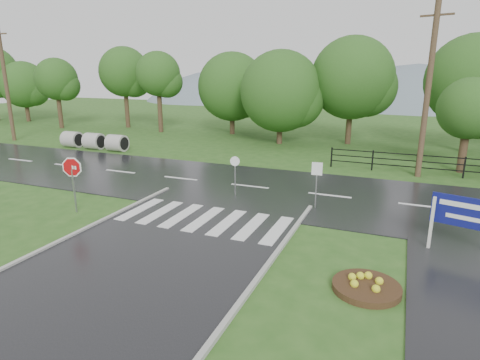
% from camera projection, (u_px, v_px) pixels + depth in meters
% --- Properties ---
extents(ground, '(120.00, 120.00, 0.00)m').
position_uv_depth(ground, '(122.00, 280.00, 11.26)').
color(ground, '#2C561C').
rests_on(ground, ground).
extents(main_road, '(90.00, 8.00, 0.04)m').
position_uv_depth(main_road, '(250.00, 187.00, 20.18)').
color(main_road, black).
rests_on(main_road, ground).
extents(walkway, '(2.20, 11.00, 0.04)m').
position_uv_depth(walkway, '(447.00, 272.00, 11.71)').
color(walkway, '#252527').
rests_on(walkway, ground).
extents(crosswalk, '(6.50, 2.80, 0.02)m').
position_uv_depth(crosswalk, '(204.00, 219.00, 15.70)').
color(crosswalk, silver).
rests_on(crosswalk, ground).
extents(fence_west, '(9.58, 0.08, 1.20)m').
position_uv_depth(fence_west, '(417.00, 162.00, 22.49)').
color(fence_west, black).
rests_on(fence_west, ground).
extents(hills, '(102.00, 48.00, 48.00)m').
position_uv_depth(hills, '(377.00, 192.00, 72.05)').
color(hills, slate).
rests_on(hills, ground).
extents(treeline, '(83.20, 5.20, 10.00)m').
position_uv_depth(treeline, '(324.00, 143.00, 32.29)').
color(treeline, '#224E18').
rests_on(treeline, ground).
extents(culvert_pipes, '(5.50, 1.20, 1.20)m').
position_uv_depth(culvert_pipes, '(94.00, 141.00, 29.74)').
color(culvert_pipes, '#9E9B93').
rests_on(culvert_pipes, ground).
extents(stop_sign, '(1.06, 0.33, 2.47)m').
position_uv_depth(stop_sign, '(72.00, 172.00, 16.13)').
color(stop_sign, '#939399').
rests_on(stop_sign, ground).
extents(estate_billboard, '(2.10, 0.61, 1.89)m').
position_uv_depth(estate_billboard, '(468.00, 216.00, 12.48)').
color(estate_billboard, silver).
rests_on(estate_billboard, ground).
extents(flower_bed, '(1.80, 1.80, 0.36)m').
position_uv_depth(flower_bed, '(367.00, 286.00, 10.67)').
color(flower_bed, '#332111').
rests_on(flower_bed, ground).
extents(reg_sign_small, '(0.45, 0.07, 2.01)m').
position_uv_depth(reg_sign_small, '(317.00, 176.00, 16.69)').
color(reg_sign_small, '#939399').
rests_on(reg_sign_small, ground).
extents(reg_sign_round, '(0.43, 0.13, 1.90)m').
position_uv_depth(reg_sign_round, '(235.00, 171.00, 18.37)').
color(reg_sign_round, '#939399').
rests_on(reg_sign_round, ground).
extents(utility_pole_west, '(1.63, 0.31, 9.15)m').
position_uv_depth(utility_pole_west, '(6.00, 83.00, 32.41)').
color(utility_pole_west, '#473523').
rests_on(utility_pole_west, ground).
extents(utility_pole_east, '(1.57, 0.56, 9.05)m').
position_uv_depth(utility_pole_east, '(428.00, 92.00, 20.98)').
color(utility_pole_east, '#473523').
rests_on(utility_pole_east, ground).
extents(entrance_tree_left, '(3.40, 3.40, 5.34)m').
position_uv_depth(entrance_tree_left, '(469.00, 109.00, 22.19)').
color(entrance_tree_left, '#3D2B1C').
rests_on(entrance_tree_left, ground).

